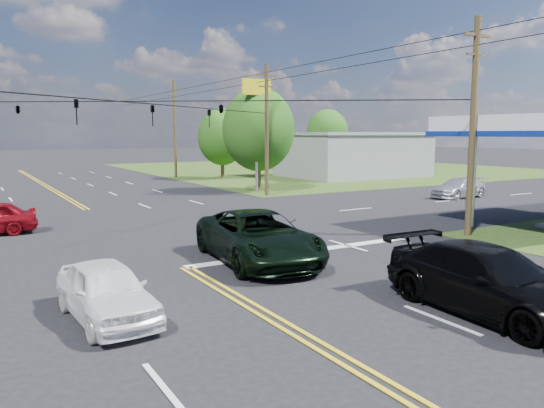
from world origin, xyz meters
TOP-DOWN VIEW (x-y plane):
  - ground at (0.00, 12.00)m, footprint 280.00×280.00m
  - grass_ne at (35.00, 44.00)m, footprint 46.00×48.00m
  - stop_bar at (5.00, 4.00)m, footprint 10.00×0.50m
  - retail_ne at (30.00, 32.00)m, footprint 14.00×10.00m
  - pole_se at (13.00, 3.00)m, footprint 1.60×0.28m
  - pole_ne at (13.00, 21.00)m, footprint 1.60×0.28m
  - pole_right_far at (13.00, 40.00)m, footprint 1.60×0.28m
  - span_wire_signals at (0.00, 12.00)m, footprint 26.00×18.00m
  - power_lines at (0.00, 10.00)m, footprint 26.04×100.00m
  - tree_right_a at (14.00, 24.00)m, footprint 5.70×5.70m
  - tree_right_b at (16.50, 36.00)m, footprint 4.94×4.94m
  - tree_far_r at (34.00, 42.00)m, footprint 5.32×5.32m
  - pickup_dkgreen at (2.56, 3.50)m, footprint 3.75×6.81m
  - suv_black at (4.95, -4.22)m, footprint 2.55×5.92m
  - pickup_white at (-3.50, 0.25)m, footprint 1.96×4.31m
  - sedan_far at (24.23, 13.00)m, footprint 5.01×2.50m
  - polesign_ne at (13.00, 22.53)m, footprint 2.36×0.27m

SIDE VIEW (x-z plane):
  - ground at x=0.00m, z-range 0.00..0.00m
  - grass_ne at x=35.00m, z-range -0.01..0.01m
  - stop_bar at x=5.00m, z-range -0.01..0.01m
  - sedan_far at x=24.23m, z-range 0.00..1.40m
  - pickup_white at x=-3.50m, z-range 0.00..1.43m
  - suv_black at x=4.95m, z-range 0.00..1.70m
  - pickup_dkgreen at x=2.56m, z-range 0.00..1.81m
  - retail_ne at x=30.00m, z-range 0.00..4.40m
  - tree_right_b at x=16.50m, z-range 0.68..7.76m
  - tree_far_r at x=34.00m, z-range 0.73..8.36m
  - tree_right_a at x=14.00m, z-range 0.78..8.96m
  - pole_se at x=13.00m, z-range 0.17..9.67m
  - pole_ne at x=13.00m, z-range 0.17..9.67m
  - pole_right_far at x=13.00m, z-range 0.17..10.17m
  - span_wire_signals at x=0.00m, z-range 5.43..6.56m
  - polesign_ne at x=13.00m, z-range 2.47..11.05m
  - power_lines at x=0.00m, z-range 8.28..8.92m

